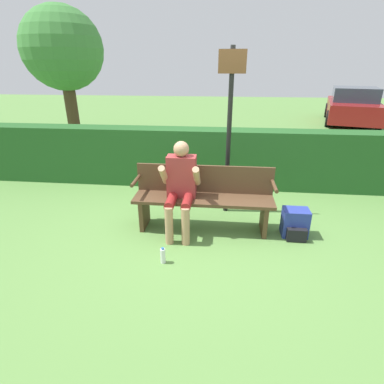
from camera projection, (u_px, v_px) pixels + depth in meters
The scene contains 9 objects.
ground_plane at pixel (203, 228), 4.42m from camera, with size 40.00×40.00×0.00m, color #5B8942.
hedge_back at pixel (210, 158), 5.83m from camera, with size 12.00×0.49×1.12m.
park_bench at pixel (204, 196), 4.29m from camera, with size 1.98×0.46×0.91m.
person_seated at pixel (181, 184), 4.11m from camera, with size 0.54×0.64×1.29m.
backpack at pixel (295, 224), 4.17m from camera, with size 0.35×0.34×0.40m.
water_bottle at pixel (163, 256), 3.63m from camera, with size 0.06×0.06×0.21m.
signpost at pixel (229, 123), 4.41m from camera, with size 0.38×0.09×2.48m.
parked_car at pixel (352, 106), 12.22m from camera, with size 2.86×4.40×1.41m.
tree at pixel (63, 50), 8.29m from camera, with size 2.22×2.22×3.75m.
Camera 1 is at (0.24, -3.85, 2.23)m, focal length 28.00 mm.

